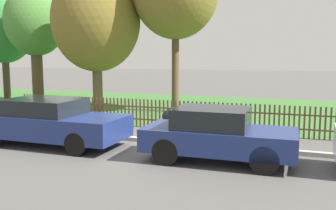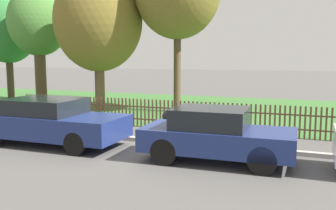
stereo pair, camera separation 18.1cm
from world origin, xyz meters
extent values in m
plane|color=#565451|center=(0.00, 0.00, 0.00)|extent=(120.00, 120.00, 0.00)
cube|color=#B2ADA3|center=(0.00, 0.10, 0.06)|extent=(40.41, 0.20, 0.12)
cube|color=#3D7033|center=(0.00, 7.96, 0.01)|extent=(40.41, 11.39, 0.01)
cube|color=brown|center=(0.00, 2.29, 0.30)|extent=(40.41, 0.03, 0.05)
cube|color=brown|center=(0.00, 2.29, 0.77)|extent=(40.41, 0.03, 0.05)
cube|color=brown|center=(-6.20, 2.27, 0.53)|extent=(0.06, 0.03, 1.07)
cube|color=brown|center=(-6.05, 2.27, 0.53)|extent=(0.06, 0.03, 1.07)
cube|color=brown|center=(-5.89, 2.27, 0.53)|extent=(0.06, 0.03, 1.07)
cube|color=brown|center=(-5.73, 2.27, 0.53)|extent=(0.06, 0.03, 1.07)
cube|color=brown|center=(-5.58, 2.27, 0.53)|extent=(0.06, 0.03, 1.07)
cube|color=brown|center=(-5.42, 2.27, 0.53)|extent=(0.06, 0.03, 1.07)
cube|color=brown|center=(-5.26, 2.27, 0.53)|extent=(0.06, 0.03, 1.07)
cube|color=brown|center=(-5.10, 2.27, 0.53)|extent=(0.06, 0.03, 1.07)
cube|color=brown|center=(-4.95, 2.27, 0.53)|extent=(0.06, 0.03, 1.07)
cube|color=brown|center=(-4.79, 2.27, 0.53)|extent=(0.06, 0.03, 1.07)
cube|color=brown|center=(-4.63, 2.27, 0.53)|extent=(0.06, 0.03, 1.07)
cube|color=brown|center=(-4.48, 2.27, 0.53)|extent=(0.06, 0.03, 1.07)
cube|color=brown|center=(-4.32, 2.27, 0.53)|extent=(0.06, 0.03, 1.07)
cube|color=brown|center=(-4.16, 2.27, 0.53)|extent=(0.06, 0.03, 1.07)
cube|color=brown|center=(-4.01, 2.27, 0.53)|extent=(0.06, 0.03, 1.07)
cube|color=brown|center=(-3.85, 2.27, 0.53)|extent=(0.06, 0.03, 1.07)
cube|color=brown|center=(-3.69, 2.27, 0.53)|extent=(0.06, 0.03, 1.07)
cube|color=brown|center=(-3.53, 2.27, 0.53)|extent=(0.06, 0.03, 1.07)
cube|color=brown|center=(-3.38, 2.27, 0.53)|extent=(0.06, 0.03, 1.07)
cube|color=brown|center=(-3.22, 2.27, 0.53)|extent=(0.06, 0.03, 1.07)
cube|color=brown|center=(-3.06, 2.27, 0.53)|extent=(0.06, 0.03, 1.07)
cube|color=brown|center=(-2.91, 2.27, 0.53)|extent=(0.06, 0.03, 1.07)
cube|color=brown|center=(-2.75, 2.27, 0.53)|extent=(0.06, 0.03, 1.07)
cube|color=brown|center=(-2.59, 2.27, 0.53)|extent=(0.06, 0.03, 1.07)
cube|color=brown|center=(-2.43, 2.27, 0.53)|extent=(0.06, 0.03, 1.07)
cube|color=brown|center=(-2.28, 2.27, 0.53)|extent=(0.06, 0.03, 1.07)
cube|color=brown|center=(-2.12, 2.27, 0.53)|extent=(0.06, 0.03, 1.07)
cube|color=brown|center=(-1.96, 2.27, 0.53)|extent=(0.06, 0.03, 1.07)
cube|color=brown|center=(-1.81, 2.27, 0.53)|extent=(0.06, 0.03, 1.07)
cube|color=brown|center=(-1.65, 2.27, 0.53)|extent=(0.06, 0.03, 1.07)
cube|color=brown|center=(-1.49, 2.27, 0.53)|extent=(0.06, 0.03, 1.07)
cube|color=brown|center=(-1.34, 2.27, 0.53)|extent=(0.06, 0.03, 1.07)
cube|color=brown|center=(-1.18, 2.27, 0.53)|extent=(0.06, 0.03, 1.07)
cube|color=brown|center=(-1.02, 2.27, 0.53)|extent=(0.06, 0.03, 1.07)
cube|color=brown|center=(-0.86, 2.27, 0.53)|extent=(0.06, 0.03, 1.07)
cube|color=brown|center=(-0.71, 2.27, 0.53)|extent=(0.06, 0.03, 1.07)
cube|color=brown|center=(-0.55, 2.27, 0.53)|extent=(0.06, 0.03, 1.07)
cube|color=brown|center=(-0.39, 2.27, 0.53)|extent=(0.06, 0.03, 1.07)
cube|color=brown|center=(-0.24, 2.27, 0.53)|extent=(0.06, 0.03, 1.07)
cube|color=brown|center=(-0.08, 2.27, 0.53)|extent=(0.06, 0.03, 1.07)
cube|color=brown|center=(0.08, 2.27, 0.53)|extent=(0.06, 0.03, 1.07)
cube|color=brown|center=(0.24, 2.27, 0.53)|extent=(0.06, 0.03, 1.07)
cube|color=brown|center=(0.39, 2.27, 0.53)|extent=(0.06, 0.03, 1.07)
cube|color=brown|center=(0.55, 2.27, 0.53)|extent=(0.06, 0.03, 1.07)
cube|color=brown|center=(0.71, 2.27, 0.53)|extent=(0.06, 0.03, 1.07)
cube|color=brown|center=(0.86, 2.27, 0.53)|extent=(0.06, 0.03, 1.07)
cube|color=brown|center=(1.02, 2.27, 0.53)|extent=(0.06, 0.03, 1.07)
cube|color=brown|center=(1.18, 2.27, 0.53)|extent=(0.06, 0.03, 1.07)
cube|color=brown|center=(1.34, 2.27, 0.53)|extent=(0.06, 0.03, 1.07)
cube|color=brown|center=(1.49, 2.27, 0.53)|extent=(0.06, 0.03, 1.07)
cube|color=brown|center=(1.65, 2.27, 0.53)|extent=(0.06, 0.03, 1.07)
cube|color=brown|center=(1.81, 2.27, 0.53)|extent=(0.06, 0.03, 1.07)
cube|color=brown|center=(1.96, 2.27, 0.53)|extent=(0.06, 0.03, 1.07)
cube|color=brown|center=(2.12, 2.27, 0.53)|extent=(0.06, 0.03, 1.07)
cube|color=brown|center=(2.28, 2.27, 0.53)|extent=(0.06, 0.03, 1.07)
cube|color=brown|center=(2.43, 2.27, 0.53)|extent=(0.06, 0.03, 1.07)
cube|color=brown|center=(2.59, 2.27, 0.53)|extent=(0.06, 0.03, 1.07)
cube|color=brown|center=(2.75, 2.27, 0.53)|extent=(0.06, 0.03, 1.07)
cube|color=brown|center=(2.91, 2.27, 0.53)|extent=(0.06, 0.03, 1.07)
cube|color=brown|center=(3.06, 2.27, 0.53)|extent=(0.06, 0.03, 1.07)
cube|color=brown|center=(3.22, 2.27, 0.53)|extent=(0.06, 0.03, 1.07)
cube|color=brown|center=(3.38, 2.27, 0.53)|extent=(0.06, 0.03, 1.07)
cube|color=brown|center=(3.53, 2.27, 0.53)|extent=(0.06, 0.03, 1.07)
cube|color=brown|center=(3.69, 2.27, 0.53)|extent=(0.06, 0.03, 1.07)
cube|color=brown|center=(3.85, 2.27, 0.53)|extent=(0.06, 0.03, 1.07)
cube|color=brown|center=(4.01, 2.27, 0.53)|extent=(0.06, 0.03, 1.07)
cube|color=brown|center=(4.16, 2.27, 0.53)|extent=(0.06, 0.03, 1.07)
cube|color=brown|center=(4.32, 2.27, 0.53)|extent=(0.06, 0.03, 1.07)
cube|color=brown|center=(4.48, 2.27, 0.53)|extent=(0.06, 0.03, 1.07)
cube|color=brown|center=(4.63, 2.27, 0.53)|extent=(0.06, 0.03, 1.07)
cube|color=brown|center=(4.79, 2.27, 0.53)|extent=(0.06, 0.03, 1.07)
cube|color=brown|center=(4.95, 2.27, 0.53)|extent=(0.06, 0.03, 1.07)
cube|color=brown|center=(5.10, 2.27, 0.53)|extent=(0.06, 0.03, 1.07)
cube|color=brown|center=(5.26, 2.27, 0.53)|extent=(0.06, 0.03, 1.07)
cube|color=brown|center=(5.42, 2.27, 0.53)|extent=(0.06, 0.03, 1.07)
cube|color=brown|center=(5.58, 2.27, 0.53)|extent=(0.06, 0.03, 1.07)
cube|color=brown|center=(5.73, 2.27, 0.53)|extent=(0.06, 0.03, 1.07)
cube|color=navy|center=(-2.24, -1.23, 0.60)|extent=(4.61, 1.87, 0.66)
cube|color=black|center=(-2.47, -1.23, 1.16)|extent=(2.22, 1.67, 0.47)
cylinder|color=black|center=(-0.81, -0.37, 0.32)|extent=(0.64, 0.14, 0.64)
cylinder|color=black|center=(-0.81, -2.08, 0.32)|extent=(0.64, 0.14, 0.64)
cylinder|color=black|center=(-3.67, -0.39, 0.32)|extent=(0.64, 0.14, 0.64)
cube|color=navy|center=(2.92, -1.28, 0.57)|extent=(3.84, 1.77, 0.58)
cube|color=black|center=(2.73, -1.28, 1.12)|extent=(1.86, 1.55, 0.51)
cylinder|color=black|center=(4.08, -0.48, 0.34)|extent=(0.67, 0.16, 0.67)
cylinder|color=black|center=(4.12, -2.01, 0.34)|extent=(0.67, 0.16, 0.67)
cylinder|color=black|center=(1.72, -0.55, 0.34)|extent=(0.67, 0.16, 0.67)
cylinder|color=black|center=(1.76, -2.07, 0.34)|extent=(0.67, 0.16, 0.67)
cylinder|color=black|center=(2.11, 1.32, 0.31)|extent=(0.63, 0.15, 0.62)
cylinder|color=black|center=(0.66, 1.21, 0.31)|extent=(0.63, 0.15, 0.62)
ellipsoid|color=black|center=(1.39, 1.26, 0.66)|extent=(1.97, 0.89, 0.82)
ellipsoid|color=black|center=(1.84, 1.30, 0.88)|extent=(0.51, 0.96, 0.38)
cylinder|color=#473828|center=(-12.81, 8.27, 1.58)|extent=(0.43, 0.43, 3.15)
ellipsoid|color=#337A38|center=(-12.81, 8.27, 4.30)|extent=(3.62, 3.62, 4.16)
cylinder|color=brown|center=(-9.34, 6.97, 1.77)|extent=(0.62, 0.62, 3.53)
ellipsoid|color=#4C8438|center=(-9.34, 6.97, 4.60)|extent=(3.36, 3.36, 3.86)
cylinder|color=brown|center=(-4.68, 5.66, 1.51)|extent=(0.48, 0.48, 3.01)
ellipsoid|color=olive|center=(-4.68, 5.66, 4.36)|extent=(4.27, 4.27, 4.91)
cylinder|color=brown|center=(-0.87, 6.37, 2.24)|extent=(0.34, 0.34, 4.48)
camera|label=1|loc=(4.88, -10.43, 2.68)|focal=40.00mm
camera|label=2|loc=(5.05, -10.37, 2.68)|focal=40.00mm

